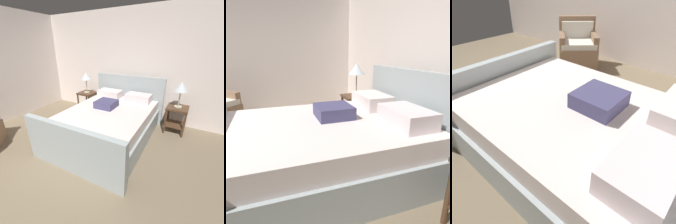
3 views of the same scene
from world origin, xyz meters
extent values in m
cube|color=#7A6A51|center=(0.00, 0.00, -0.01)|extent=(4.96, 6.11, 0.02)
cube|color=silver|center=(0.00, 3.11, 1.32)|extent=(5.08, 0.12, 2.64)
cube|color=#A1ACAE|center=(0.24, 1.74, 0.20)|extent=(1.69, 2.17, 0.40)
cube|color=#A1ACAE|center=(0.21, 2.85, 0.57)|extent=(1.76, 0.14, 1.14)
cube|color=#A1ACAE|center=(0.26, 0.62, 0.40)|extent=(1.76, 0.14, 0.81)
cube|color=silver|center=(0.24, 1.74, 0.51)|extent=(1.61, 2.11, 0.22)
cube|color=silver|center=(-0.15, 2.52, 0.71)|extent=(0.57, 0.37, 0.18)
cube|color=silver|center=(0.59, 2.53, 0.71)|extent=(0.57, 0.37, 0.18)
cube|color=#413F66|center=(0.11, 1.90, 0.69)|extent=(0.41, 0.41, 0.14)
cube|color=#4A301E|center=(1.44, 2.68, 0.58)|extent=(0.44, 0.44, 0.04)
cube|color=#4A301E|center=(1.44, 2.68, 0.18)|extent=(0.40, 0.40, 0.02)
cylinder|color=#4A301E|center=(1.25, 2.49, 0.28)|extent=(0.04, 0.04, 0.56)
cylinder|color=#4A301E|center=(1.63, 2.49, 0.28)|extent=(0.04, 0.04, 0.56)
cylinder|color=#4A301E|center=(1.25, 2.87, 0.28)|extent=(0.04, 0.04, 0.56)
cylinder|color=#4A301E|center=(1.63, 2.87, 0.28)|extent=(0.04, 0.04, 0.56)
cylinder|color=#B7B293|center=(1.44, 2.68, 0.61)|extent=(0.16, 0.16, 0.02)
cylinder|color=#B7B293|center=(1.44, 2.68, 0.78)|extent=(0.02, 0.02, 0.33)
cone|color=silver|center=(1.44, 2.68, 1.05)|extent=(0.29, 0.29, 0.20)
cube|color=#4A301E|center=(-0.96, 2.63, 0.58)|extent=(0.44, 0.44, 0.04)
cube|color=#4A301E|center=(-0.96, 2.63, 0.18)|extent=(0.40, 0.40, 0.02)
cylinder|color=#4A301E|center=(-1.15, 2.44, 0.28)|extent=(0.04, 0.04, 0.56)
cylinder|color=#4A301E|center=(-0.77, 2.44, 0.28)|extent=(0.04, 0.04, 0.56)
cylinder|color=#4A301E|center=(-1.15, 2.82, 0.28)|extent=(0.04, 0.04, 0.56)
cylinder|color=#4A301E|center=(-0.77, 2.82, 0.28)|extent=(0.04, 0.04, 0.56)
cylinder|color=#B7B293|center=(-0.96, 2.63, 0.61)|extent=(0.16, 0.16, 0.02)
cylinder|color=#B7B293|center=(-0.96, 2.63, 0.79)|extent=(0.02, 0.02, 0.35)
cone|color=silver|center=(-0.96, 2.63, 1.06)|extent=(0.30, 0.30, 0.18)
camera|label=1|loc=(1.68, -0.69, 1.83)|focal=24.55mm
camera|label=2|loc=(2.23, 1.27, 1.36)|focal=32.21mm
camera|label=3|loc=(1.46, 2.70, 1.64)|focal=32.60mm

